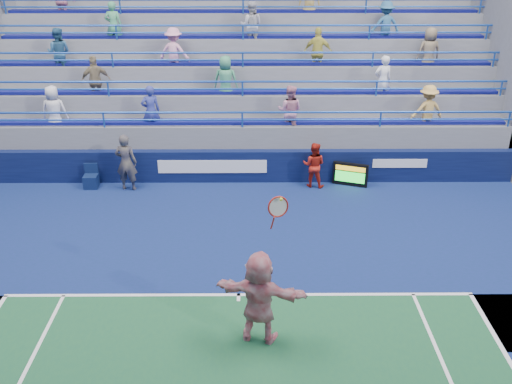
{
  "coord_description": "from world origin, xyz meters",
  "views": [
    {
      "loc": [
        0.34,
        -11.02,
        7.95
      ],
      "look_at": [
        0.42,
        2.5,
        1.5
      ],
      "focal_mm": 40.0,
      "sensor_mm": 36.0,
      "label": 1
    }
  ],
  "objects_px": {
    "serve_speed_board": "(350,175)",
    "tennis_player": "(259,297)",
    "judge_chair": "(91,180)",
    "ball_girl": "(314,165)",
    "line_judge": "(126,163)"
  },
  "relations": [
    {
      "from": "tennis_player",
      "to": "line_judge",
      "type": "relative_size",
      "value": 1.75
    },
    {
      "from": "judge_chair",
      "to": "ball_girl",
      "type": "bearing_deg",
      "value": 0.49
    },
    {
      "from": "serve_speed_board",
      "to": "judge_chair",
      "type": "relative_size",
      "value": 1.42
    },
    {
      "from": "ball_girl",
      "to": "serve_speed_board",
      "type": "bearing_deg",
      "value": -163.48
    },
    {
      "from": "tennis_player",
      "to": "ball_girl",
      "type": "xyz_separation_m",
      "value": [
        1.86,
        7.59,
        -0.28
      ]
    },
    {
      "from": "serve_speed_board",
      "to": "ball_girl",
      "type": "bearing_deg",
      "value": -178.41
    },
    {
      "from": "line_judge",
      "to": "ball_girl",
      "type": "relative_size",
      "value": 1.25
    },
    {
      "from": "tennis_player",
      "to": "ball_girl",
      "type": "bearing_deg",
      "value": 76.23
    },
    {
      "from": "judge_chair",
      "to": "tennis_player",
      "type": "height_order",
      "value": "tennis_player"
    },
    {
      "from": "serve_speed_board",
      "to": "tennis_player",
      "type": "xyz_separation_m",
      "value": [
        -3.09,
        -7.63,
        0.64
      ]
    },
    {
      "from": "tennis_player",
      "to": "line_judge",
      "type": "height_order",
      "value": "tennis_player"
    },
    {
      "from": "judge_chair",
      "to": "tennis_player",
      "type": "bearing_deg",
      "value": -54.23
    },
    {
      "from": "ball_girl",
      "to": "tennis_player",
      "type": "bearing_deg",
      "value": 91.16
    },
    {
      "from": "judge_chair",
      "to": "tennis_player",
      "type": "xyz_separation_m",
      "value": [
        5.43,
        -7.53,
        0.79
      ]
    },
    {
      "from": "tennis_player",
      "to": "ball_girl",
      "type": "relative_size",
      "value": 2.19
    }
  ]
}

